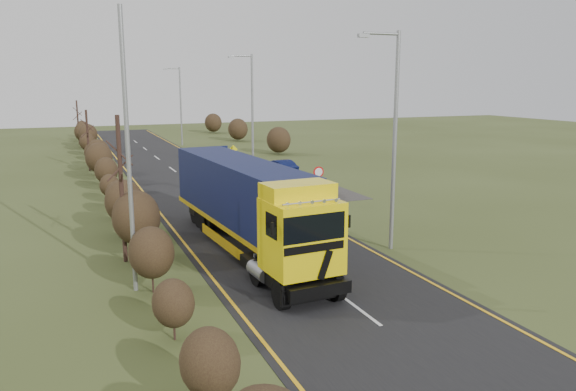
% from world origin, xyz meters
% --- Properties ---
extents(ground, '(160.00, 160.00, 0.00)m').
position_xyz_m(ground, '(0.00, 0.00, 0.00)').
color(ground, '#39441D').
rests_on(ground, ground).
extents(road, '(8.00, 120.00, 0.02)m').
position_xyz_m(road, '(0.00, 10.00, 0.01)').
color(road, black).
rests_on(road, ground).
extents(layby, '(6.00, 18.00, 0.02)m').
position_xyz_m(layby, '(6.50, 20.00, 0.01)').
color(layby, '#302D2B').
rests_on(layby, ground).
extents(lane_markings, '(7.52, 116.00, 0.01)m').
position_xyz_m(lane_markings, '(0.00, 9.69, 0.03)').
color(lane_markings, gold).
rests_on(lane_markings, road).
extents(hedgerow, '(2.24, 102.04, 6.05)m').
position_xyz_m(hedgerow, '(-6.00, 7.89, 1.62)').
color(hedgerow, black).
rests_on(hedgerow, ground).
extents(lorry, '(3.19, 14.46, 3.99)m').
position_xyz_m(lorry, '(-1.34, 3.40, 2.27)').
color(lorry, black).
rests_on(lorry, ground).
extents(car_red_hatchback, '(1.93, 3.84, 1.26)m').
position_xyz_m(car_red_hatchback, '(6.50, 13.60, 0.63)').
color(car_red_hatchback, '#980E07').
rests_on(car_red_hatchback, ground).
extents(car_blue_sedan, '(1.83, 3.95, 1.25)m').
position_xyz_m(car_blue_sedan, '(7.38, 21.82, 0.63)').
color(car_blue_sedan, '#0A1138').
rests_on(car_blue_sedan, ground).
extents(streetlight_near, '(2.00, 0.19, 9.42)m').
position_xyz_m(streetlight_near, '(4.59, 1.41, 5.20)').
color(streetlight_near, gray).
rests_on(streetlight_near, ground).
extents(streetlight_mid, '(2.01, 0.19, 9.45)m').
position_xyz_m(streetlight_mid, '(5.68, 23.82, 5.22)').
color(streetlight_mid, gray).
rests_on(streetlight_mid, ground).
extents(streetlight_far, '(1.90, 0.18, 8.92)m').
position_xyz_m(streetlight_far, '(4.49, 46.16, 4.91)').
color(streetlight_far, gray).
rests_on(streetlight_far, ground).
extents(left_pole, '(0.16, 0.16, 9.81)m').
position_xyz_m(left_pole, '(-6.54, 0.47, 4.90)').
color(left_pole, gray).
rests_on(left_pole, ground).
extents(speed_sign, '(0.66, 0.10, 2.39)m').
position_xyz_m(speed_sign, '(5.45, 10.62, 1.68)').
color(speed_sign, gray).
rests_on(speed_sign, ground).
extents(warning_board, '(0.77, 0.11, 2.01)m').
position_xyz_m(warning_board, '(5.02, 26.79, 1.24)').
color(warning_board, gray).
rests_on(warning_board, ground).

